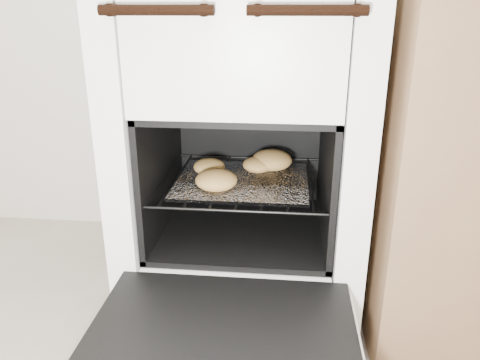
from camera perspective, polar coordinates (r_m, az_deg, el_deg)
The scene contains 5 objects.
stove at distance 1.36m, azimuth 0.65°, elevation 4.35°, with size 0.64×0.71×0.97m.
oven_door at distance 1.01m, azimuth -2.30°, elevation -19.14°, with size 0.57×0.44×0.04m.
oven_rack at distance 1.32m, azimuth 0.37°, elevation -0.04°, with size 0.46×0.44×0.01m.
foil_sheet at distance 1.30m, azimuth 0.28°, elevation -0.10°, with size 0.36×0.32×0.01m, color white.
baked_rolls at distance 1.32m, azimuth 0.44°, elevation 1.56°, with size 0.32×0.33×0.06m.
Camera 1 is at (0.28, -0.16, 0.86)m, focal length 35.00 mm.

